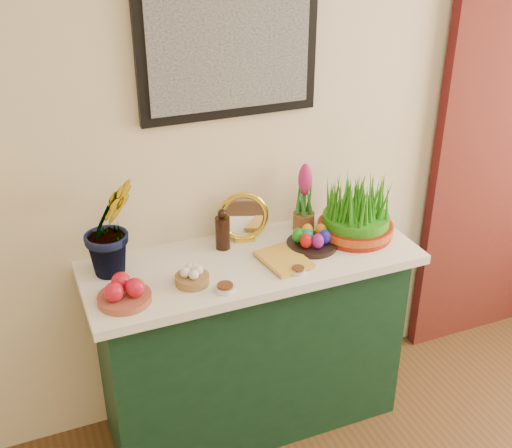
{
  "coord_description": "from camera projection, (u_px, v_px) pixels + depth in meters",
  "views": [
    {
      "loc": [
        -1.09,
        -0.13,
        2.25
      ],
      "look_at": [
        -0.24,
        1.95,
        1.07
      ],
      "focal_mm": 45.0,
      "sensor_mm": 36.0,
      "label": 1
    }
  ],
  "objects": [
    {
      "name": "wheatgrass_sabzeh",
      "position": [
        356.0,
        211.0,
        2.79
      ],
      "size": [
        0.33,
        0.33,
        0.27
      ],
      "color": "maroon",
      "rests_on": "tablecloth"
    },
    {
      "name": "hyacinth_pink",
      "position": [
        304.0,
        200.0,
        2.83
      ],
      "size": [
        0.1,
        0.1,
        0.32
      ],
      "color": "brown",
      "rests_on": "tablecloth"
    },
    {
      "name": "vinegar_cruet",
      "position": [
        223.0,
        231.0,
        2.7
      ],
      "size": [
        0.06,
        0.06,
        0.18
      ],
      "color": "black",
      "rests_on": "tablecloth"
    },
    {
      "name": "mirror",
      "position": [
        243.0,
        217.0,
        2.76
      ],
      "size": [
        0.23,
        0.1,
        0.22
      ],
      "color": "gold",
      "rests_on": "tablecloth"
    },
    {
      "name": "book",
      "position": [
        266.0,
        265.0,
        2.59
      ],
      "size": [
        0.18,
        0.24,
        0.03
      ],
      "primitive_type": "imported",
      "rotation": [
        0.0,
        0.0,
        0.15
      ],
      "color": "gold",
      "rests_on": "tablecloth"
    },
    {
      "name": "egg_plate",
      "position": [
        312.0,
        240.0,
        2.73
      ],
      "size": [
        0.28,
        0.28,
        0.09
      ],
      "color": "black",
      "rests_on": "tablecloth"
    },
    {
      "name": "sideboard",
      "position": [
        252.0,
        346.0,
        2.89
      ],
      "size": [
        1.3,
        0.45,
        0.85
      ],
      "primitive_type": "cube",
      "color": "#12311E",
      "rests_on": "ground"
    },
    {
      "name": "spice_dish_left",
      "position": [
        225.0,
        288.0,
        2.44
      ],
      "size": [
        0.08,
        0.08,
        0.03
      ],
      "color": "silver",
      "rests_on": "tablecloth"
    },
    {
      "name": "garlic_basket",
      "position": [
        192.0,
        277.0,
        2.48
      ],
      "size": [
        0.17,
        0.17,
        0.07
      ],
      "color": "olive",
      "rests_on": "tablecloth"
    },
    {
      "name": "spice_dish_right",
      "position": [
        298.0,
        270.0,
        2.55
      ],
      "size": [
        0.06,
        0.06,
        0.03
      ],
      "color": "silver",
      "rests_on": "tablecloth"
    },
    {
      "name": "hyacinth_green",
      "position": [
        109.0,
        212.0,
        2.45
      ],
      "size": [
        0.32,
        0.29,
        0.53
      ],
      "primitive_type": "imported",
      "rotation": [
        0.0,
        0.0,
        0.27
      ],
      "color": "#246D21",
      "rests_on": "tablecloth"
    },
    {
      "name": "apple_bowl",
      "position": [
        124.0,
        292.0,
        2.36
      ],
      "size": [
        0.26,
        0.26,
        0.1
      ],
      "color": "#9A4732",
      "rests_on": "tablecloth"
    },
    {
      "name": "tablecloth",
      "position": [
        251.0,
        261.0,
        2.68
      ],
      "size": [
        1.4,
        0.55,
        0.04
      ],
      "primitive_type": "cube",
      "color": "white",
      "rests_on": "sideboard"
    }
  ]
}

